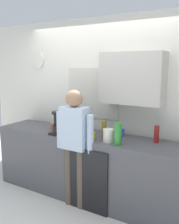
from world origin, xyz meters
The scene contains 16 objects.
ground_plane centered at (0.00, 0.00, 0.00)m, with size 8.00×8.00×0.00m, color silver.
kitchen_counter centered at (0.00, 0.30, 0.47)m, with size 2.89×0.64×0.94m, color #4C4C51.
dishwasher_panel centered at (0.23, -0.03, 0.42)m, with size 0.56×0.02×0.85m, color black.
back_wall_assembly centered at (0.07, 0.70, 1.36)m, with size 4.49×0.42×2.60m.
coffee_maker centered at (-0.35, 0.13, 1.09)m, with size 0.20×0.20×0.33m.
bottle_dark_sauce centered at (0.18, 0.48, 1.03)m, with size 0.06×0.06×0.18m, color black.
bottle_red_vinegar centered at (0.96, 0.44, 1.05)m, with size 0.06×0.06×0.22m, color maroon.
bottle_clear_soda centered at (0.58, 0.10, 1.08)m, with size 0.09×0.09×0.28m, color #2D8C33.
bottle_olive_oil centered at (0.31, 0.24, 1.06)m, with size 0.06×0.06×0.25m, color olive.
cup_terracotta_mug centered at (-0.61, 0.30, 0.99)m, with size 0.08×0.08×0.09m, color #B26647.
cup_blue_mug centered at (0.45, 0.50, 0.99)m, with size 0.08×0.08×0.10m, color #3351B2.
cup_yellow_cup centered at (0.18, 0.17, 0.98)m, with size 0.07×0.07×0.09m, color yellow.
mixing_bowl centered at (-0.03, 0.15, 0.98)m, with size 0.22×0.22×0.08m, color #4C72A5.
potted_plant centered at (-0.21, 0.28, 1.07)m, with size 0.15×0.15×0.23m.
storage_canister centered at (0.42, 0.15, 1.02)m, with size 0.14×0.14×0.17m, color silver.
person_at_sink centered at (0.00, 0.00, 0.95)m, with size 0.57×0.22×1.60m.
Camera 1 is at (1.82, -2.64, 1.91)m, focal length 40.36 mm.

